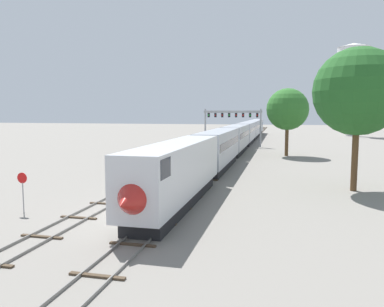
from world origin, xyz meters
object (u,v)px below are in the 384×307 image
Objects in this scene: signal_gantry at (233,119)px; water_tower at (353,64)px; passenger_train at (242,135)px; trackside_tree_left at (358,92)px; trackside_tree_mid at (288,109)px; stop_sign at (23,187)px.

signal_gantry is 0.44× the size of water_tower.
passenger_train is 42.46m from trackside_tree_left.
passenger_train is 16.00m from trackside_tree_mid.
trackside_tree_mid is at bearing -54.21° from signal_gantry.
signal_gantry reaches higher than passenger_train.
trackside_tree_mid is at bearing -108.31° from water_tower.
trackside_tree_left reaches higher than trackside_tree_mid.
trackside_tree_left is at bearing -70.41° from passenger_train.
signal_gantry is at bearing 125.79° from trackside_tree_mid.
trackside_tree_left is at bearing 29.26° from stop_sign.
water_tower is 87.34m from trackside_tree_left.
stop_sign is (-10.00, -53.05, -0.74)m from passenger_train.
stop_sign is at bearing -97.97° from signal_gantry.
water_tower is at bearing 80.85° from trackside_tree_left.
trackside_tree_left is at bearing -68.70° from signal_gantry.
trackside_tree_mid is (18.51, 40.44, 5.69)m from stop_sign.
signal_gantry is 45.05m from trackside_tree_left.
trackside_tree_mid is at bearing 101.68° from trackside_tree_left.
water_tower reaches higher than signal_gantry.
signal_gantry is at bearing 134.18° from passenger_train.
trackside_tree_mid is at bearing -55.99° from passenger_train.
stop_sign is 0.23× the size of trackside_tree_left.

